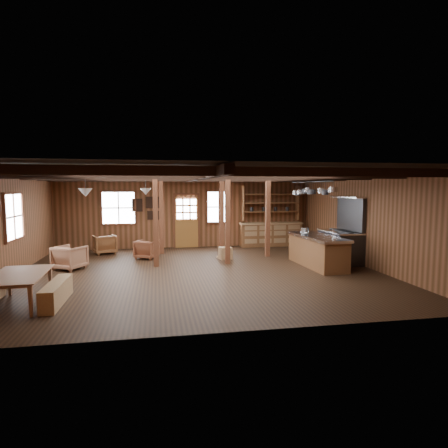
{
  "coord_description": "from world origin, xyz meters",
  "views": [
    {
      "loc": [
        -1.17,
        -10.36,
        2.38
      ],
      "look_at": [
        0.77,
        0.38,
        1.31
      ],
      "focal_mm": 30.0,
      "sensor_mm": 36.0,
      "label": 1
    }
  ],
  "objects": [
    {
      "name": "back_door",
      "position": [
        0.0,
        4.45,
        0.88
      ],
      "size": [
        1.02,
        0.08,
        2.15
      ],
      "color": "brown",
      "rests_on": "floor"
    },
    {
      "name": "armchair_a",
      "position": [
        -3.03,
        3.51,
        0.34
      ],
      "size": [
        0.94,
        0.95,
        0.68
      ],
      "primitive_type": "imported",
      "rotation": [
        0.0,
        0.0,
        3.49
      ],
      "color": "brown",
      "rests_on": "floor"
    },
    {
      "name": "bowl",
      "position": [
        3.29,
        0.43,
        0.97
      ],
      "size": [
        0.31,
        0.31,
        0.06
      ],
      "primitive_type": "imported",
      "rotation": [
        0.0,
        0.0,
        0.39
      ],
      "color": "silver",
      "rests_on": "kitchen_island"
    },
    {
      "name": "window_back_left",
      "position": [
        -2.6,
        4.46,
        1.6
      ],
      "size": [
        1.32,
        0.06,
        1.32
      ],
      "color": "white",
      "rests_on": "wall_back"
    },
    {
      "name": "armchair_c",
      "position": [
        -3.68,
        1.0,
        0.35
      ],
      "size": [
        1.04,
        1.05,
        0.7
      ],
      "primitive_type": "imported",
      "rotation": [
        0.0,
        0.0,
        2.6
      ],
      "color": "#8D5B40",
      "rests_on": "floor"
    },
    {
      "name": "window_left",
      "position": [
        -4.96,
        0.5,
        1.6
      ],
      "size": [
        0.14,
        1.24,
        1.32
      ],
      "color": "white",
      "rests_on": "wall_back"
    },
    {
      "name": "kitchen_island",
      "position": [
        3.6,
        0.14,
        0.48
      ],
      "size": [
        1.02,
        2.55,
        1.2
      ],
      "rotation": [
        0.0,
        0.0,
        0.06
      ],
      "color": "brown",
      "rests_on": "floor"
    },
    {
      "name": "ceiling_joists",
      "position": [
        0.0,
        0.18,
        2.68
      ],
      "size": [
        9.8,
        8.82,
        0.18
      ],
      "color": "black",
      "rests_on": "ceiling"
    },
    {
      "name": "window_back_right",
      "position": [
        1.3,
        4.46,
        1.6
      ],
      "size": [
        1.02,
        0.06,
        1.32
      ],
      "color": "white",
      "rests_on": "wall_back"
    },
    {
      "name": "pot_rack",
      "position": [
        3.4,
        0.24,
        2.28
      ],
      "size": [
        0.41,
        3.0,
        0.45
      ],
      "color": "#2D2E30",
      "rests_on": "ceiling"
    },
    {
      "name": "back_counter",
      "position": [
        3.4,
        4.2,
        0.6
      ],
      "size": [
        2.55,
        0.6,
        2.45
      ],
      "color": "brown",
      "rests_on": "floor"
    },
    {
      "name": "step_stool",
      "position": [
        1.07,
        1.74,
        0.2
      ],
      "size": [
        0.51,
        0.41,
        0.41
      ],
      "primitive_type": "cube",
      "rotation": [
        0.0,
        0.0,
        0.2
      ],
      "color": "#8F6141",
      "rests_on": "floor"
    },
    {
      "name": "notice_boards",
      "position": [
        -1.5,
        4.46,
        1.64
      ],
      "size": [
        1.08,
        0.03,
        0.9
      ],
      "color": "beige",
      "rests_on": "wall_back"
    },
    {
      "name": "armchair_b",
      "position": [
        -1.52,
        2.31,
        0.31
      ],
      "size": [
        0.89,
        0.9,
        0.62
      ],
      "primitive_type": "imported",
      "rotation": [
        0.0,
        0.0,
        2.71
      ],
      "color": "brown",
      "rests_on": "floor"
    },
    {
      "name": "commercial_range",
      "position": [
        4.64,
        0.61,
        0.67
      ],
      "size": [
        0.87,
        1.71,
        2.1
      ],
      "color": "#2D2E30",
      "rests_on": "floor"
    },
    {
      "name": "bench_aisle",
      "position": [
        -3.23,
        -2.34,
        0.22
      ],
      "size": [
        0.3,
        1.6,
        0.44
      ],
      "primitive_type": "cube",
      "color": "#8F6141",
      "rests_on": "floor"
    },
    {
      "name": "dining_table",
      "position": [
        -3.9,
        -2.34,
        0.32
      ],
      "size": [
        1.12,
        1.88,
        0.64
      ],
      "primitive_type": "imported",
      "rotation": [
        0.0,
        0.0,
        1.62
      ],
      "color": "#8E5C40",
      "rests_on": "floor"
    },
    {
      "name": "pendant_lamps",
      "position": [
        -2.25,
        1.0,
        2.25
      ],
      "size": [
        1.86,
        2.36,
        0.66
      ],
      "color": "#2D2E30",
      "rests_on": "ceiling"
    },
    {
      "name": "counter_pot",
      "position": [
        3.51,
        0.92,
        1.02
      ],
      "size": [
        0.27,
        0.27,
        0.16
      ],
      "primitive_type": "cylinder",
      "color": "silver",
      "rests_on": "kitchen_island"
    },
    {
      "name": "room",
      "position": [
        0.0,
        0.0,
        1.4
      ],
      "size": [
        10.04,
        9.04,
        2.84
      ],
      "color": "black",
      "rests_on": "ground"
    },
    {
      "name": "timber_posts",
      "position": [
        0.52,
        2.08,
        1.4
      ],
      "size": [
        3.95,
        2.35,
        2.8
      ],
      "color": "#4E2716",
      "rests_on": "floor"
    }
  ]
}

